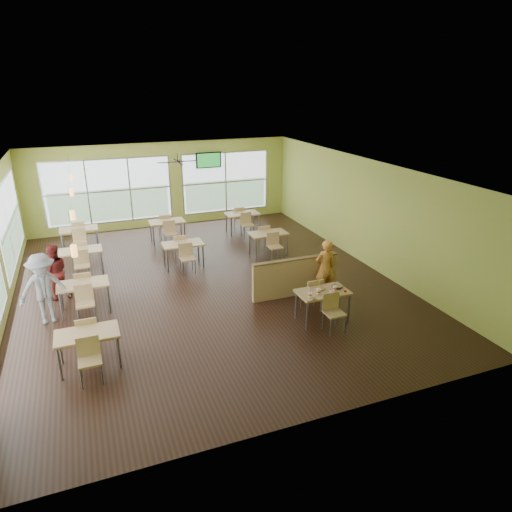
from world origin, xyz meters
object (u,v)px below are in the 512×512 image
Objects in this scene: half_wall_divider at (295,277)px; man_plaid at (325,268)px; main_table at (323,296)px; food_basket at (337,286)px.

half_wall_divider is 1.58× the size of man_plaid.
half_wall_divider is at bearing 90.00° from main_table.
food_basket is (-0.32, -1.17, 0.02)m from man_plaid.
half_wall_divider is (0.00, 1.45, -0.11)m from main_table.
man_plaid is (0.73, 1.22, 0.13)m from main_table.
main_table is 0.44m from food_basket.
main_table reaches higher than food_basket.
main_table is 1.45m from half_wall_divider.
food_basket is at bearing -73.57° from half_wall_divider.
man_plaid reaches higher than food_basket.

